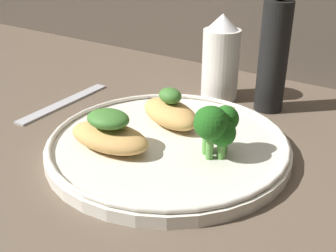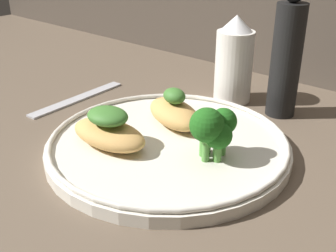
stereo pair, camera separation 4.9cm
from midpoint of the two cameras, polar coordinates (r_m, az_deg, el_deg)
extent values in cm
cube|color=brown|center=(50.94, -2.77, -4.02)|extent=(180.00, 180.00, 1.00)
cylinder|color=silver|center=(50.36, -2.79, -2.83)|extent=(28.89, 28.89, 1.40)
torus|color=silver|center=(49.89, -2.82, -1.83)|extent=(28.29, 28.29, 0.60)
ellipsoid|color=tan|center=(48.65, -10.83, -1.59)|extent=(10.39, 5.80, 2.80)
ellipsoid|color=#3D752D|center=(47.64, -11.06, 0.90)|extent=(5.31, 4.34, 1.87)
ellipsoid|color=tan|center=(53.62, -2.33, 1.66)|extent=(10.61, 8.03, 2.97)
ellipsoid|color=#3D752D|center=(52.67, -2.38, 4.07)|extent=(3.99, 3.61, 1.90)
cylinder|color=#569942|center=(46.27, 4.32, -3.20)|extent=(0.94, 0.94, 2.08)
sphere|color=#1E5B19|center=(45.29, 4.41, -0.88)|extent=(3.02, 3.02, 3.02)
cylinder|color=#569942|center=(47.28, 4.69, -1.87)|extent=(0.91, 0.91, 3.04)
sphere|color=#1E5B19|center=(46.15, 4.81, 0.93)|extent=(2.95, 2.95, 2.95)
cylinder|color=#569942|center=(47.57, 2.60, -2.16)|extent=(0.98, 0.98, 2.25)
sphere|color=#1E5B19|center=(46.63, 2.65, 0.09)|extent=(2.72, 2.72, 2.72)
cylinder|color=#569942|center=(46.47, 2.06, -2.29)|extent=(0.95, 0.95, 3.09)
sphere|color=#1E5B19|center=(45.30, 2.11, 0.60)|extent=(2.98, 2.98, 2.98)
cylinder|color=#569942|center=(45.74, 2.64, -2.85)|extent=(0.85, 0.85, 3.00)
sphere|color=#1E5B19|center=(44.46, 2.71, 0.32)|extent=(3.74, 3.74, 3.74)
cylinder|color=white|center=(64.81, 4.95, 8.25)|extent=(5.61, 5.61, 10.68)
cone|color=white|center=(63.16, 5.18, 13.89)|extent=(4.77, 4.77, 2.35)
cylinder|color=black|center=(60.72, 11.82, 9.00)|extent=(4.10, 4.10, 15.58)
cube|color=#B2B2B7|center=(66.33, -15.96, 3.10)|extent=(2.58, 17.59, 0.60)
camera|label=1|loc=(0.02, -92.86, -1.39)|focal=45.00mm
camera|label=2|loc=(0.02, 87.14, 1.39)|focal=45.00mm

